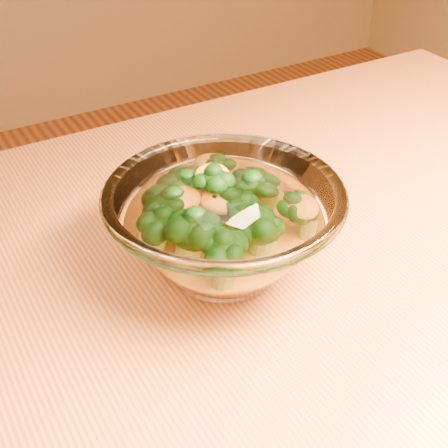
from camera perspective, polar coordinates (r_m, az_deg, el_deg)
The scene contains 4 objects.
table at distance 0.58m, azimuth 0.78°, elevation -17.06°, with size 1.20×0.80×0.75m.
glass_bowl at distance 0.54m, azimuth 0.00°, elevation -0.39°, with size 0.21×0.21×0.09m.
cheese_sauce at distance 0.55m, azimuth 0.00°, elevation -2.01°, with size 0.10×0.10×0.03m, color orange.
broccoli_heap at distance 0.53m, azimuth -0.78°, elevation 0.87°, with size 0.14×0.14×0.07m.
Camera 1 is at (-0.18, -0.30, 1.11)m, focal length 50.00 mm.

